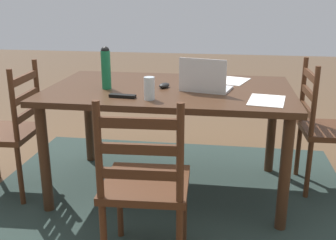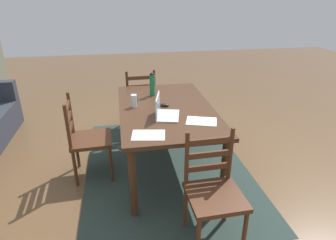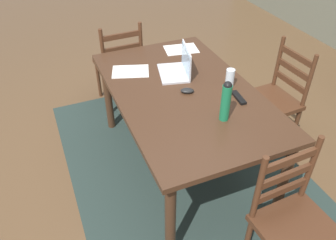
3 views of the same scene
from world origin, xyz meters
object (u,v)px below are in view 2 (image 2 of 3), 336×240
Objects in this scene: chair_far_head at (87,139)px; laptop at (164,111)px; chair_left_near at (214,192)px; computer_mouse at (165,105)px; water_bottle at (152,84)px; tv_remote at (135,100)px; drinking_glass at (134,101)px; chair_right_far at (140,100)px; dining_table at (166,115)px.

chair_far_head is 2.62× the size of laptop.
chair_left_near is 1.23m from computer_mouse.
water_bottle reaches higher than tv_remote.
laptop is 0.43m from drinking_glass.
tv_remote is at bearing 172.41° from chair_right_far.
computer_mouse reaches higher than tv_remote.
dining_table is 9.91× the size of tv_remote.
dining_table is 1.17m from chair_right_far.
chair_far_head is 6.70× the size of drinking_glass.
water_bottle is 2.89× the size of computer_mouse.
water_bottle is (0.67, 0.03, 0.09)m from laptop.
chair_left_near reaches higher than dining_table.
laptop is 0.68m from water_bottle.
dining_table is 1.77× the size of chair_right_far.
computer_mouse is (0.04, 0.01, 0.10)m from dining_table.
dining_table is 1.17m from chair_left_near.
computer_mouse is at bearing -167.01° from water_bottle.
tv_remote is (-0.17, 0.22, -0.14)m from water_bottle.
drinking_glass is at bearing 106.84° from computer_mouse.
chair_right_far is 1.32m from chair_far_head.
drinking_glass reaches higher than tv_remote.
laptop is 0.56m from tv_remote.
laptop is at bearing 122.64° from tv_remote.
water_bottle is 2.04× the size of drinking_glass.
laptop reaches higher than drinking_glass.
laptop reaches higher than computer_mouse.
water_bottle is (1.55, 0.30, 0.46)m from chair_left_near.
water_bottle is at bearing 11.00° from chair_left_near.
chair_left_near is at bearing 116.45° from tv_remote.
chair_left_near is at bearing -169.81° from chair_right_far.
dining_table is at bearing -15.01° from laptop.
computer_mouse is 0.38m from tv_remote.
tv_remote is (0.18, -0.03, -0.06)m from drinking_glass.
laptop is at bearing -174.33° from chair_right_far.
chair_right_far is at bearing -91.86° from tv_remote.
drinking_glass is (1.21, 0.55, 0.38)m from chair_left_near.
dining_table is at bearing -169.83° from chair_right_far.
chair_left_near is 1.00m from laptop.
chair_left_near is 1.65m from water_bottle.
tv_remote is (1.38, 0.52, 0.32)m from chair_left_near.
water_bottle reaches higher than chair_left_near.
chair_far_head is 9.50× the size of computer_mouse.
chair_far_head is at bearing 149.01° from chair_right_far.
chair_right_far is 1.43m from laptop.
laptop reaches higher than dining_table.
chair_left_near is 5.59× the size of tv_remote.
tv_remote is at bearing 26.91° from laptop.
dining_table is 0.11m from computer_mouse.
chair_left_near is 9.50× the size of computer_mouse.
water_bottle is at bearing -61.62° from chair_far_head.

